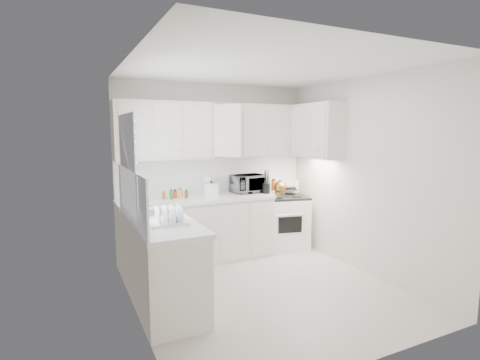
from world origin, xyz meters
TOP-DOWN VIEW (x-y plane):
  - floor at (0.00, 0.00)m, footprint 3.20×3.20m
  - ceiling at (0.00, 0.00)m, footprint 3.20×3.20m
  - wall_back at (0.00, 1.60)m, footprint 3.00×0.00m
  - wall_front at (0.00, -1.60)m, footprint 3.00×0.00m
  - wall_left at (-1.50, 0.00)m, footprint 0.00×3.20m
  - wall_right at (1.50, 0.00)m, footprint 0.00×3.20m
  - window_blinds at (-1.48, 0.35)m, footprint 0.06×0.96m
  - lower_cabinets_back at (-0.39, 1.30)m, footprint 2.22×0.60m
  - lower_cabinets_left at (-1.20, 0.20)m, footprint 0.60×1.60m
  - countertop_back at (-0.39, 1.29)m, footprint 2.24×0.64m
  - countertop_left at (-1.19, 0.20)m, footprint 0.64×1.62m
  - backsplash_back at (0.00, 1.59)m, footprint 2.98×0.02m
  - backsplash_left at (-1.49, 0.20)m, footprint 0.02×1.60m
  - upper_cabinets_back at (0.00, 1.44)m, footprint 3.00×0.33m
  - upper_cabinets_right at (1.33, 0.82)m, footprint 0.33×0.90m
  - sink at (-1.19, 0.55)m, footprint 0.42×0.38m
  - stove at (1.07, 1.30)m, footprint 0.82×0.72m
  - tea_kettle at (0.89, 1.14)m, footprint 0.26×0.22m
  - frying_pan at (1.25, 1.46)m, footprint 0.29×0.46m
  - microwave at (0.46, 1.37)m, footprint 0.52×0.32m
  - rice_cooker at (-0.16, 1.33)m, footprint 0.28×0.28m
  - paper_towel at (-0.16, 1.48)m, footprint 0.12×0.12m
  - utensil_crock at (0.67, 1.16)m, footprint 0.15×0.15m
  - dish_rack at (-1.17, -0.05)m, footprint 0.39×0.31m
  - spice_left_0 at (-0.85, 1.42)m, footprint 0.06×0.06m
  - spice_left_1 at (-0.78, 1.33)m, footprint 0.06×0.06m
  - spice_left_2 at (-0.70, 1.42)m, footprint 0.06×0.06m
  - spice_left_3 at (-0.62, 1.33)m, footprint 0.06×0.06m
  - spice_left_4 at (-0.55, 1.42)m, footprint 0.06×0.06m
  - sauce_right_0 at (0.58, 1.46)m, footprint 0.06×0.06m
  - sauce_right_1 at (0.64, 1.40)m, footprint 0.06×0.06m
  - sauce_right_2 at (0.69, 1.46)m, footprint 0.06×0.06m
  - sauce_right_3 at (0.74, 1.40)m, footprint 0.06×0.06m
  - sauce_right_4 at (0.80, 1.46)m, footprint 0.06×0.06m
  - sauce_right_5 at (0.85, 1.40)m, footprint 0.06×0.06m
  - sauce_right_6 at (0.91, 1.46)m, footprint 0.06×0.06m

SIDE VIEW (x-z plane):
  - floor at x=0.00m, z-range 0.00..0.00m
  - lower_cabinets_back at x=-0.39m, z-range 0.00..0.90m
  - lower_cabinets_left at x=-1.20m, z-range 0.00..0.90m
  - stove at x=1.07m, z-range 0.00..1.10m
  - countertop_back at x=-0.39m, z-range 0.90..0.95m
  - countertop_left at x=-1.19m, z-range 0.90..0.95m
  - frying_pan at x=1.25m, z-range 0.95..0.98m
  - spice_left_0 at x=-0.85m, z-range 0.95..1.08m
  - spice_left_1 at x=-0.78m, z-range 0.95..1.08m
  - spice_left_2 at x=-0.70m, z-range 0.95..1.08m
  - spice_left_3 at x=-0.62m, z-range 0.95..1.08m
  - spice_left_4 at x=-0.55m, z-range 0.95..1.08m
  - sauce_right_0 at x=0.58m, z-range 0.95..1.14m
  - sauce_right_1 at x=0.64m, z-range 0.95..1.14m
  - sauce_right_2 at x=0.69m, z-range 0.95..1.14m
  - sauce_right_3 at x=0.74m, z-range 0.95..1.14m
  - sauce_right_4 at x=0.80m, z-range 0.95..1.14m
  - sauce_right_5 at x=0.85m, z-range 0.95..1.14m
  - sauce_right_6 at x=0.91m, z-range 0.95..1.14m
  - tea_kettle at x=0.89m, z-range 0.94..1.16m
  - dish_rack at x=-1.17m, z-range 0.95..1.16m
  - rice_cooker at x=-0.16m, z-range 0.95..1.17m
  - sink at x=-1.19m, z-range 0.92..1.22m
  - paper_towel at x=-0.16m, z-range 0.95..1.22m
  - microwave at x=0.46m, z-range 0.95..1.29m
  - utensil_crock at x=0.67m, z-range 0.95..1.33m
  - backsplash_back at x=0.00m, z-range 0.95..1.50m
  - backsplash_left at x=-1.49m, z-range 0.95..1.50m
  - wall_back at x=0.00m, z-range -0.20..2.80m
  - wall_front at x=0.00m, z-range -0.20..2.80m
  - wall_left at x=-1.50m, z-range -0.30..2.90m
  - wall_right at x=1.50m, z-range -0.30..2.90m
  - upper_cabinets_back at x=0.00m, z-range 1.10..1.90m
  - upper_cabinets_right at x=1.33m, z-range 1.10..1.90m
  - window_blinds at x=-1.48m, z-range 1.02..2.08m
  - ceiling at x=0.00m, z-range 2.60..2.60m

